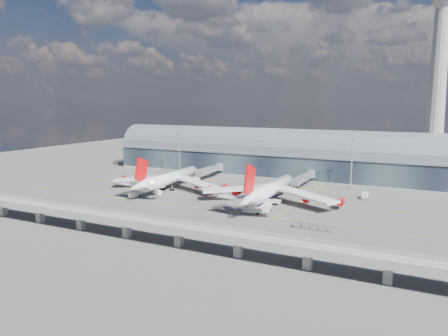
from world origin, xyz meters
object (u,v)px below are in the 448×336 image
at_px(service_truck_2, 253,210).
at_px(cargo_train_1, 314,227).
at_px(airliner_right, 270,191).
at_px(cargo_train_2, 207,227).
at_px(floodlight_mast_right, 352,163).
at_px(airliner_left, 168,179).
at_px(control_tower, 437,85).
at_px(service_truck_5, 198,179).
at_px(service_truck_1, 157,193).
at_px(floodlight_mast_left, 179,152).
at_px(service_truck_3, 266,208).
at_px(cargo_train_0, 78,206).
at_px(service_truck_4, 365,196).
at_px(service_truck_0, 135,194).

distance_m(service_truck_2, cargo_train_1, 29.69).
xyz_separation_m(airliner_right, cargo_train_2, (-5.76, -45.67, -4.68)).
height_order(floodlight_mast_right, airliner_left, floodlight_mast_right).
distance_m(control_tower, floodlight_mast_right, 58.76).
bearing_deg(service_truck_5, cargo_train_1, -60.88).
height_order(service_truck_1, service_truck_2, service_truck_2).
distance_m(floodlight_mast_left, floodlight_mast_right, 100.00).
xyz_separation_m(cargo_train_1, cargo_train_2, (-33.78, -15.35, -0.26)).
xyz_separation_m(service_truck_3, cargo_train_0, (-71.32, -29.83, -0.72)).
xyz_separation_m(control_tower, service_truck_5, (-113.67, -43.39, -50.06)).
xyz_separation_m(floodlight_mast_left, floodlight_mast_right, (100.00, 0.00, 0.00)).
height_order(airliner_left, service_truck_5, airliner_left).
xyz_separation_m(floodlight_mast_right, service_truck_3, (-21.59, -58.82, -12.03)).
bearing_deg(service_truck_2, floodlight_mast_left, 46.42).
distance_m(floodlight_mast_right, cargo_train_0, 129.05).
relative_size(service_truck_4, service_truck_5, 0.71).
relative_size(airliner_left, cargo_train_0, 6.26).
bearing_deg(floodlight_mast_right, cargo_train_1, -88.30).
distance_m(service_truck_3, service_truck_4, 52.48).
bearing_deg(service_truck_5, cargo_train_2, -82.40).
bearing_deg(airliner_left, cargo_train_2, -49.35).
xyz_separation_m(control_tower, cargo_train_1, (-32.78, -102.50, -50.62)).
relative_size(cargo_train_0, cargo_train_2, 2.33).
xyz_separation_m(floodlight_mast_left, airliner_right, (74.19, -44.18, -8.20)).
distance_m(control_tower, cargo_train_1, 118.92).
relative_size(service_truck_5, cargo_train_0, 0.67).
distance_m(airliner_left, service_truck_2, 60.62).
bearing_deg(service_truck_5, service_truck_2, -66.90).
bearing_deg(airliner_left, cargo_train_0, -107.76).
xyz_separation_m(airliner_right, service_truck_4, (35.53, 27.48, -4.02)).
height_order(service_truck_0, cargo_train_1, service_truck_0).
height_order(service_truck_1, cargo_train_2, service_truck_1).
distance_m(airliner_left, airliner_right, 55.39).
distance_m(airliner_left, cargo_train_0, 50.39).
bearing_deg(service_truck_4, cargo_train_2, -118.79).
xyz_separation_m(control_tower, floodlight_mast_right, (-35.00, -28.00, -38.00)).
distance_m(floodlight_mast_right, service_truck_1, 95.56).
relative_size(airliner_left, service_truck_2, 7.91).
xyz_separation_m(service_truck_2, service_truck_4, (35.13, 46.95, -0.09)).
distance_m(service_truck_4, cargo_train_0, 125.33).
distance_m(airliner_right, cargo_train_1, 41.52).
bearing_deg(floodlight_mast_right, service_truck_2, -111.76).
relative_size(floodlight_mast_left, airliner_left, 0.40).
bearing_deg(floodlight_mast_left, control_tower, 11.72).
height_order(floodlight_mast_left, floodlight_mast_right, same).
relative_size(service_truck_0, service_truck_5, 1.09).
bearing_deg(cargo_train_2, service_truck_2, 15.53).
height_order(floodlight_mast_right, service_truck_2, floodlight_mast_right).
bearing_deg(service_truck_2, service_truck_4, -39.91).
xyz_separation_m(service_truck_1, service_truck_2, (53.05, -10.53, 0.25)).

